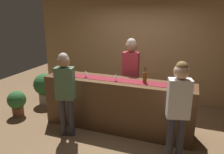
{
  "coord_description": "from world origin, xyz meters",
  "views": [
    {
      "loc": [
        1.31,
        -3.83,
        2.32
      ],
      "look_at": [
        -0.11,
        0.0,
        1.09
      ],
      "focal_mm": 34.89,
      "sensor_mm": 36.0,
      "label": 1
    }
  ],
  "objects_px": {
    "wine_bottle_amber": "(145,77)",
    "wine_glass_near_customer": "(73,71)",
    "customer_browsing": "(65,87)",
    "potted_plant_small": "(17,102)",
    "potted_plant_tall": "(45,87)",
    "wine_glass_mid_counter": "(116,76)",
    "bartender": "(131,69)",
    "wine_bottle_clear": "(66,68)",
    "customer_sipping": "(179,102)",
    "wine_glass_far_end": "(86,72)"
  },
  "relations": [
    {
      "from": "wine_glass_far_end",
      "to": "bartender",
      "type": "xyz_separation_m",
      "value": [
        0.77,
        0.63,
        -0.02
      ]
    },
    {
      "from": "customer_browsing",
      "to": "potted_plant_tall",
      "type": "height_order",
      "value": "customer_browsing"
    },
    {
      "from": "wine_bottle_clear",
      "to": "wine_glass_near_customer",
      "type": "xyz_separation_m",
      "value": [
        0.25,
        -0.13,
        -0.01
      ]
    },
    {
      "from": "wine_bottle_clear",
      "to": "customer_sipping",
      "type": "height_order",
      "value": "customer_sipping"
    },
    {
      "from": "customer_browsing",
      "to": "potted_plant_tall",
      "type": "xyz_separation_m",
      "value": [
        -1.34,
        1.12,
        -0.53
      ]
    },
    {
      "from": "potted_plant_small",
      "to": "wine_glass_far_end",
      "type": "bearing_deg",
      "value": 7.8
    },
    {
      "from": "wine_glass_mid_counter",
      "to": "wine_bottle_amber",
      "type": "bearing_deg",
      "value": 8.08
    },
    {
      "from": "wine_glass_near_customer",
      "to": "potted_plant_small",
      "type": "height_order",
      "value": "wine_glass_near_customer"
    },
    {
      "from": "wine_glass_far_end",
      "to": "customer_sipping",
      "type": "distance_m",
      "value": 1.96
    },
    {
      "from": "wine_glass_near_customer",
      "to": "customer_sipping",
      "type": "xyz_separation_m",
      "value": [
        2.15,
        -0.59,
        -0.14
      ]
    },
    {
      "from": "wine_bottle_clear",
      "to": "wine_glass_mid_counter",
      "type": "relative_size",
      "value": 2.1
    },
    {
      "from": "wine_glass_near_customer",
      "to": "potted_plant_small",
      "type": "distance_m",
      "value": 1.61
    },
    {
      "from": "wine_bottle_clear",
      "to": "bartender",
      "type": "distance_m",
      "value": 1.41
    },
    {
      "from": "wine_glass_near_customer",
      "to": "wine_glass_far_end",
      "type": "bearing_deg",
      "value": 1.94
    },
    {
      "from": "wine_bottle_clear",
      "to": "potted_plant_tall",
      "type": "distance_m",
      "value": 1.25
    },
    {
      "from": "wine_glass_near_customer",
      "to": "customer_browsing",
      "type": "relative_size",
      "value": 0.09
    },
    {
      "from": "wine_bottle_clear",
      "to": "wine_glass_mid_counter",
      "type": "xyz_separation_m",
      "value": [
        1.2,
        -0.15,
        -0.01
      ]
    },
    {
      "from": "customer_browsing",
      "to": "wine_glass_far_end",
      "type": "bearing_deg",
      "value": 60.1
    },
    {
      "from": "wine_bottle_clear",
      "to": "customer_browsing",
      "type": "bearing_deg",
      "value": -59.32
    },
    {
      "from": "wine_bottle_amber",
      "to": "wine_glass_mid_counter",
      "type": "distance_m",
      "value": 0.55
    },
    {
      "from": "wine_glass_far_end",
      "to": "bartender",
      "type": "height_order",
      "value": "bartender"
    },
    {
      "from": "wine_bottle_amber",
      "to": "potted_plant_small",
      "type": "height_order",
      "value": "wine_bottle_amber"
    },
    {
      "from": "customer_sipping",
      "to": "wine_bottle_clear",
      "type": "bearing_deg",
      "value": 148.47
    },
    {
      "from": "potted_plant_tall",
      "to": "wine_bottle_amber",
      "type": "bearing_deg",
      "value": -11.12
    },
    {
      "from": "customer_browsing",
      "to": "potted_plant_small",
      "type": "distance_m",
      "value": 1.68
    },
    {
      "from": "customer_browsing",
      "to": "wine_glass_near_customer",
      "type": "bearing_deg",
      "value": 90.59
    },
    {
      "from": "wine_bottle_amber",
      "to": "wine_glass_near_customer",
      "type": "height_order",
      "value": "wine_bottle_amber"
    },
    {
      "from": "customer_sipping",
      "to": "potted_plant_tall",
      "type": "height_order",
      "value": "customer_sipping"
    },
    {
      "from": "wine_glass_mid_counter",
      "to": "potted_plant_tall",
      "type": "xyz_separation_m",
      "value": [
        -2.15,
        0.61,
        -0.68
      ]
    },
    {
      "from": "wine_glass_near_customer",
      "to": "wine_glass_far_end",
      "type": "height_order",
      "value": "same"
    },
    {
      "from": "wine_bottle_clear",
      "to": "wine_glass_far_end",
      "type": "distance_m",
      "value": 0.56
    },
    {
      "from": "wine_glass_far_end",
      "to": "potted_plant_tall",
      "type": "bearing_deg",
      "value": 158.92
    },
    {
      "from": "customer_browsing",
      "to": "wine_glass_mid_counter",
      "type": "bearing_deg",
      "value": 17.97
    },
    {
      "from": "wine_glass_mid_counter",
      "to": "potted_plant_small",
      "type": "xyz_separation_m",
      "value": [
        -2.33,
        -0.2,
        -0.8
      ]
    },
    {
      "from": "bartender",
      "to": "customer_browsing",
      "type": "distance_m",
      "value": 1.49
    },
    {
      "from": "potted_plant_small",
      "to": "wine_glass_near_customer",
      "type": "bearing_deg",
      "value": 9.03
    },
    {
      "from": "potted_plant_tall",
      "to": "wine_glass_mid_counter",
      "type": "bearing_deg",
      "value": -15.75
    },
    {
      "from": "wine_bottle_amber",
      "to": "bartender",
      "type": "bearing_deg",
      "value": 126.63
    },
    {
      "from": "potted_plant_small",
      "to": "wine_bottle_clear",
      "type": "bearing_deg",
      "value": 17.2
    },
    {
      "from": "wine_bottle_clear",
      "to": "customer_sipping",
      "type": "xyz_separation_m",
      "value": [
        2.4,
        -0.72,
        -0.15
      ]
    },
    {
      "from": "wine_bottle_amber",
      "to": "wine_glass_mid_counter",
      "type": "bearing_deg",
      "value": -171.92
    },
    {
      "from": "wine_bottle_amber",
      "to": "wine_bottle_clear",
      "type": "bearing_deg",
      "value": 177.57
    },
    {
      "from": "potted_plant_tall",
      "to": "potted_plant_small",
      "type": "bearing_deg",
      "value": -102.67
    },
    {
      "from": "wine_bottle_clear",
      "to": "wine_bottle_amber",
      "type": "distance_m",
      "value": 1.75
    },
    {
      "from": "wine_glass_mid_counter",
      "to": "bartender",
      "type": "xyz_separation_m",
      "value": [
        0.11,
        0.66,
        -0.02
      ]
    },
    {
      "from": "potted_plant_small",
      "to": "wine_glass_mid_counter",
      "type": "bearing_deg",
      "value": 4.84
    },
    {
      "from": "wine_glass_near_customer",
      "to": "wine_bottle_clear",
      "type": "bearing_deg",
      "value": 152.71
    },
    {
      "from": "wine_glass_far_end",
      "to": "wine_glass_near_customer",
      "type": "bearing_deg",
      "value": -178.06
    },
    {
      "from": "wine_glass_far_end",
      "to": "wine_bottle_amber",
      "type": "bearing_deg",
      "value": 2.17
    },
    {
      "from": "customer_browsing",
      "to": "potted_plant_small",
      "type": "bearing_deg",
      "value": 153.85
    }
  ]
}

